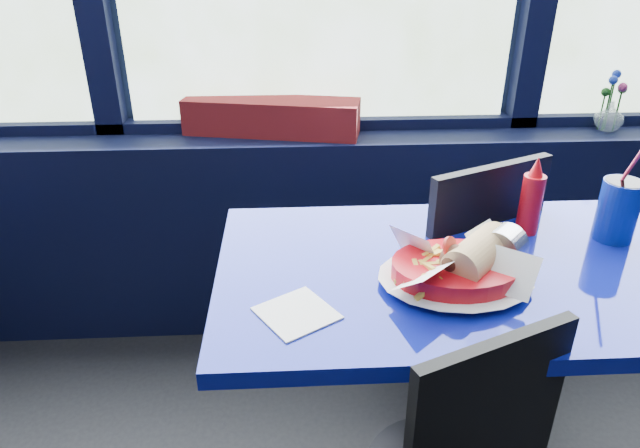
{
  "coord_description": "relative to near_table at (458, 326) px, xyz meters",
  "views": [
    {
      "loc": [
        -0.12,
        0.84,
        1.46
      ],
      "look_at": [
        -0.06,
        1.98,
        0.88
      ],
      "focal_mm": 32.0,
      "sensor_mm": 36.0,
      "label": 1
    }
  ],
  "objects": [
    {
      "name": "window_sill",
      "position": [
        -0.3,
        0.87,
        -0.17
      ],
      "size": [
        5.0,
        0.26,
        0.8
      ],
      "primitive_type": "cube",
      "color": "black",
      "rests_on": "ground"
    },
    {
      "name": "near_table",
      "position": [
        0.0,
        0.0,
        0.0
      ],
      "size": [
        1.2,
        0.7,
        0.75
      ],
      "color": "black",
      "rests_on": "ground"
    },
    {
      "name": "chair_near_back",
      "position": [
        0.17,
        0.33,
        -0.04
      ],
      "size": [
        0.55,
        0.55,
        0.92
      ],
      "rotation": [
        0.0,
        0.0,
        3.57
      ],
      "color": "black",
      "rests_on": "ground"
    },
    {
      "name": "planter_box",
      "position": [
        -0.48,
        0.9,
        0.3
      ],
      "size": [
        0.66,
        0.29,
        0.13
      ],
      "primitive_type": "cube",
      "rotation": [
        0.0,
        0.0,
        -0.21
      ],
      "color": "maroon",
      "rests_on": "window_sill"
    },
    {
      "name": "flower_vase",
      "position": [
        0.78,
        0.87,
        0.3
      ],
      "size": [
        0.14,
        0.14,
        0.22
      ],
      "rotation": [
        0.0,
        0.0,
        -0.34
      ],
      "color": "silver",
      "rests_on": "window_sill"
    },
    {
      "name": "food_basket",
      "position": [
        -0.04,
        -0.08,
        0.22
      ],
      "size": [
        0.38,
        0.38,
        0.11
      ],
      "rotation": [
        0.0,
        0.0,
        0.38
      ],
      "color": "red",
      "rests_on": "near_table"
    },
    {
      "name": "ketchup_bottle",
      "position": [
        0.21,
        0.16,
        0.28
      ],
      "size": [
        0.06,
        0.06,
        0.21
      ],
      "color": "red",
      "rests_on": "near_table"
    },
    {
      "name": "soda_cup",
      "position": [
        0.42,
        0.12,
        0.27
      ],
      "size": [
        0.1,
        0.1,
        0.34
      ],
      "rotation": [
        0.0,
        0.0,
        0.21
      ],
      "color": "navy",
      "rests_on": "near_table"
    },
    {
      "name": "napkin",
      "position": [
        -0.41,
        -0.18,
        0.18
      ],
      "size": [
        0.2,
        0.2,
        0.0
      ],
      "primitive_type": "cube",
      "rotation": [
        0.0,
        0.0,
        0.56
      ],
      "color": "white",
      "rests_on": "near_table"
    }
  ]
}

